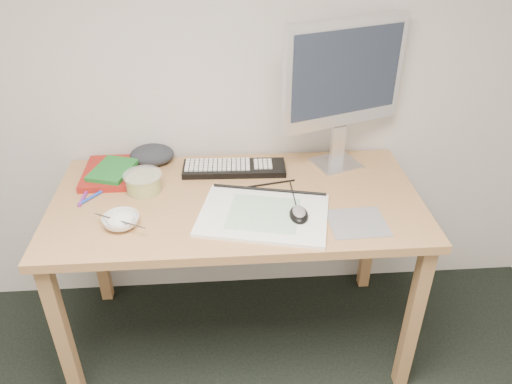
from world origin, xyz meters
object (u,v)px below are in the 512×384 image
(desk, at_px, (237,215))
(monitor, at_px, (344,78))
(keyboard, at_px, (234,168))
(rice_bowl, at_px, (121,221))
(sketchpad, at_px, (264,215))

(desk, height_order, monitor, monitor)
(keyboard, height_order, monitor, monitor)
(keyboard, height_order, rice_bowl, rice_bowl)
(keyboard, relative_size, monitor, 0.70)
(rice_bowl, bearing_deg, keyboard, 41.69)
(desk, bearing_deg, keyboard, 90.51)
(desk, distance_m, monitor, 0.67)
(sketchpad, xyz_separation_m, rice_bowl, (-0.50, -0.02, 0.01))
(sketchpad, distance_m, keyboard, 0.35)
(sketchpad, height_order, keyboard, keyboard)
(sketchpad, height_order, monitor, monitor)
(sketchpad, bearing_deg, keyboard, 118.56)
(desk, distance_m, keyboard, 0.23)
(keyboard, relative_size, rice_bowl, 3.32)
(monitor, bearing_deg, keyboard, 163.69)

